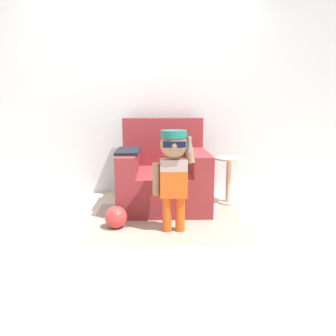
% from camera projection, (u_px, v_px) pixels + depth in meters
% --- Properties ---
extents(ground_plane, '(10.00, 10.00, 0.00)m').
position_uv_depth(ground_plane, '(144.00, 206.00, 3.62)').
color(ground_plane, beige).
extents(wall_back, '(10.00, 0.05, 2.60)m').
position_uv_depth(wall_back, '(144.00, 89.00, 4.01)').
color(wall_back, silver).
rests_on(wall_back, ground_plane).
extents(armchair, '(0.97, 0.99, 0.95)m').
position_uv_depth(armchair, '(163.00, 176.00, 3.65)').
color(armchair, maroon).
rests_on(armchair, ground_plane).
extents(person_child, '(0.36, 0.27, 0.89)m').
position_uv_depth(person_child, '(173.00, 165.00, 2.79)').
color(person_child, '#E05119').
rests_on(person_child, ground_plane).
extents(side_table, '(0.33, 0.33, 0.53)m').
position_uv_depth(side_table, '(229.00, 176.00, 3.68)').
color(side_table, beige).
rests_on(side_table, ground_plane).
extents(rug, '(1.47, 1.13, 0.01)m').
position_uv_depth(rug, '(168.00, 221.00, 3.15)').
color(rug, '#9E9384').
rests_on(rug, ground_plane).
extents(toy_ball, '(0.20, 0.20, 0.20)m').
position_uv_depth(toy_ball, '(116.00, 217.00, 2.96)').
color(toy_ball, '#D13838').
rests_on(toy_ball, ground_plane).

